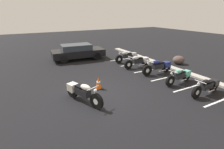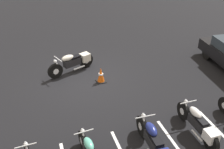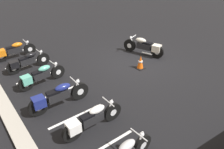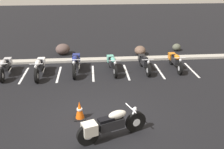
{
  "view_description": "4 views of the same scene",
  "coord_description": "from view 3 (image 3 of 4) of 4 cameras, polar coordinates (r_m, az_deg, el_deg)",
  "views": [
    {
      "loc": [
        7.19,
        -3.15,
        3.85
      ],
      "look_at": [
        -0.35,
        1.0,
        0.75
      ],
      "focal_mm": 28.0,
      "sensor_mm": 36.0,
      "label": 1
    },
    {
      "loc": [
        1.99,
        9.65,
        6.07
      ],
      "look_at": [
        -0.78,
        1.24,
        0.83
      ],
      "focal_mm": 42.0,
      "sensor_mm": 36.0,
      "label": 2
    },
    {
      "loc": [
        -7.14,
        7.05,
        5.18
      ],
      "look_at": [
        -0.94,
        2.31,
        0.53
      ],
      "focal_mm": 35.0,
      "sensor_mm": 36.0,
      "label": 3
    },
    {
      "loc": [
        -0.13,
        -7.69,
        4.96
      ],
      "look_at": [
        0.76,
        2.79,
        0.61
      ],
      "focal_mm": 42.0,
      "sensor_mm": 36.0,
      "label": 4
    }
  ],
  "objects": [
    {
      "name": "stall_line_3",
      "position": [
        9.14,
        -14.53,
        -4.85
      ],
      "size": [
        0.1,
        2.1,
        0.0
      ],
      "primitive_type": "cube",
      "color": "white",
      "rests_on": "ground"
    },
    {
      "name": "parked_bike_4",
      "position": [
        11.07,
        -21.49,
        3.12
      ],
      "size": [
        0.58,
        2.07,
        0.81
      ],
      "rotation": [
        0.0,
        0.0,
        -1.52
      ],
      "color": "black",
      "rests_on": "ground"
    },
    {
      "name": "stall_line_5",
      "position": [
        11.97,
        -21.34,
        2.91
      ],
      "size": [
        0.1,
        2.1,
        0.0
      ],
      "primitive_type": "cube",
      "color": "white",
      "rests_on": "ground"
    },
    {
      "name": "stall_line_6",
      "position": [
        13.48,
        -23.65,
        5.52
      ],
      "size": [
        0.1,
        2.1,
        0.0
      ],
      "primitive_type": "cube",
      "color": "white",
      "rests_on": "ground"
    },
    {
      "name": "ground",
      "position": [
        11.29,
        6.44,
        3.27
      ],
      "size": [
        60.0,
        60.0,
        0.0
      ],
      "primitive_type": "plane",
      "color": "black"
    },
    {
      "name": "parked_bike_2",
      "position": [
        8.12,
        -14.29,
        -5.63
      ],
      "size": [
        0.65,
        2.32,
        0.91
      ],
      "rotation": [
        0.0,
        0.0,
        -1.6
      ],
      "color": "black",
      "rests_on": "ground"
    },
    {
      "name": "stall_line_2",
      "position": [
        7.9,
        -9.29,
        -10.68
      ],
      "size": [
        0.1,
        2.1,
        0.0
      ],
      "primitive_type": "cube",
      "color": "white",
      "rests_on": "ground"
    },
    {
      "name": "parked_bike_1",
      "position": [
        7.01,
        -5.69,
        -11.69
      ],
      "size": [
        0.61,
        2.19,
        0.86
      ],
      "rotation": [
        0.0,
        0.0,
        -1.57
      ],
      "color": "black",
      "rests_on": "ground"
    },
    {
      "name": "stall_line_1",
      "position": [
        6.85,
        -1.93,
        -18.32
      ],
      "size": [
        0.1,
        2.1,
        0.0
      ],
      "primitive_type": "cube",
      "color": "white",
      "rests_on": "ground"
    },
    {
      "name": "stall_line_4",
      "position": [
        10.51,
        -18.4,
        -0.45
      ],
      "size": [
        0.1,
        2.1,
        0.0
      ],
      "primitive_type": "cube",
      "color": "white",
      "rests_on": "ground"
    },
    {
      "name": "concrete_curb",
      "position": [
        8.81,
        -25.86,
        -8.4
      ],
      "size": [
        18.0,
        0.5,
        0.12
      ],
      "primitive_type": "cube",
      "color": "#A8A399",
      "rests_on": "ground"
    },
    {
      "name": "motorcycle_cream_featured",
      "position": [
        11.92,
        8.68,
        7.23
      ],
      "size": [
        2.22,
        1.05,
        0.91
      ],
      "rotation": [
        0.0,
        0.0,
        0.36
      ],
      "color": "black",
      "rests_on": "ground"
    },
    {
      "name": "parked_bike_3",
      "position": [
        9.65,
        -18.34,
        -0.34
      ],
      "size": [
        0.59,
        2.1,
        0.82
      ],
      "rotation": [
        0.0,
        0.0,
        -1.48
      ],
      "color": "black",
      "rests_on": "ground"
    },
    {
      "name": "traffic_cone",
      "position": [
        10.58,
        7.44,
        3.16
      ],
      "size": [
        0.4,
        0.4,
        0.67
      ],
      "color": "black",
      "rests_on": "ground"
    },
    {
      "name": "parked_bike_5",
      "position": [
        12.52,
        -24.39,
        5.68
      ],
      "size": [
        0.59,
        2.09,
        0.82
      ],
      "rotation": [
        0.0,
        0.0,
        -1.58
      ],
      "color": "black",
      "rests_on": "ground"
    }
  ]
}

